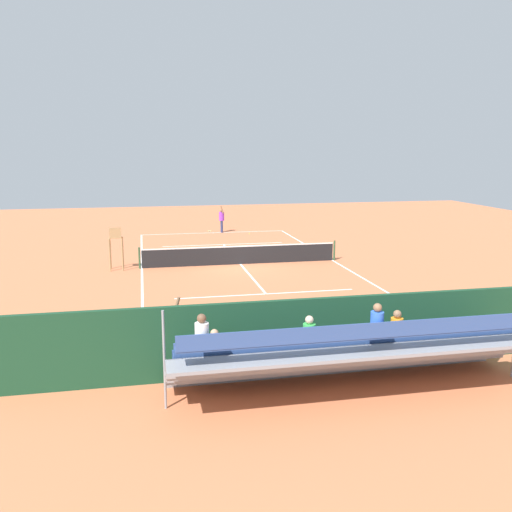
{
  "coord_description": "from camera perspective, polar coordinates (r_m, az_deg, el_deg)",
  "views": [
    {
      "loc": [
        4.85,
        27.48,
        5.91
      ],
      "look_at": [
        0.0,
        4.0,
        1.2
      ],
      "focal_mm": 38.68,
      "sensor_mm": 36.0,
      "label": 1
    }
  ],
  "objects": [
    {
      "name": "tennis_player",
      "position": [
        39.24,
        -3.58,
        3.92
      ],
      "size": [
        0.36,
        0.53,
        1.93
      ],
      "color": "navy",
      "rests_on": "ground"
    },
    {
      "name": "tennis_racket",
      "position": [
        39.96,
        -4.82,
        2.59
      ],
      "size": [
        0.37,
        0.59,
        0.03
      ],
      "color": "black",
      "rests_on": "ground"
    },
    {
      "name": "bleacher_stand",
      "position": [
        13.93,
        9.16,
        -9.99
      ],
      "size": [
        9.06,
        2.4,
        2.48
      ],
      "color": "gray",
      "rests_on": "ground"
    },
    {
      "name": "backdrop_wall",
      "position": [
        15.14,
        7.75,
        -7.9
      ],
      "size": [
        18.0,
        0.16,
        2.0
      ],
      "primitive_type": "cube",
      "color": "#194228",
      "rests_on": "ground"
    },
    {
      "name": "court_line_markings",
      "position": [
        28.56,
        -1.64,
        -0.83
      ],
      "size": [
        10.1,
        22.2,
        0.01
      ],
      "color": "white",
      "rests_on": "ground"
    },
    {
      "name": "tennis_ball_near",
      "position": [
        38.56,
        -0.71,
        2.34
      ],
      "size": [
        0.07,
        0.07,
        0.07
      ],
      "primitive_type": "sphere",
      "color": "#CCDB33",
      "rests_on": "ground"
    },
    {
      "name": "equipment_bag",
      "position": [
        16.17,
        9.21,
        -9.78
      ],
      "size": [
        0.9,
        0.36,
        0.36
      ],
      "primitive_type": "cube",
      "color": "#B22D2D",
      "rests_on": "ground"
    },
    {
      "name": "courtside_bench",
      "position": [
        16.9,
        15.21,
        -7.75
      ],
      "size": [
        1.8,
        0.4,
        0.93
      ],
      "color": "#33383D",
      "rests_on": "ground"
    },
    {
      "name": "line_judge",
      "position": [
        15.24,
        -8.03,
        -7.72
      ],
      "size": [
        0.4,
        0.55,
        1.93
      ],
      "color": "#232328",
      "rests_on": "ground"
    },
    {
      "name": "umpire_chair",
      "position": [
        27.77,
        -14.29,
        1.24
      ],
      "size": [
        0.67,
        0.67,
        2.14
      ],
      "color": "#A88456",
      "rests_on": "ground"
    },
    {
      "name": "ground_plane",
      "position": [
        28.52,
        -1.63,
        -0.85
      ],
      "size": [
        60.0,
        60.0,
        0.0
      ],
      "primitive_type": "plane",
      "color": "#CC7047"
    },
    {
      "name": "tennis_net",
      "position": [
        28.43,
        -1.63,
        0.14
      ],
      "size": [
        10.3,
        0.1,
        1.07
      ],
      "color": "black",
      "rests_on": "ground"
    }
  ]
}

